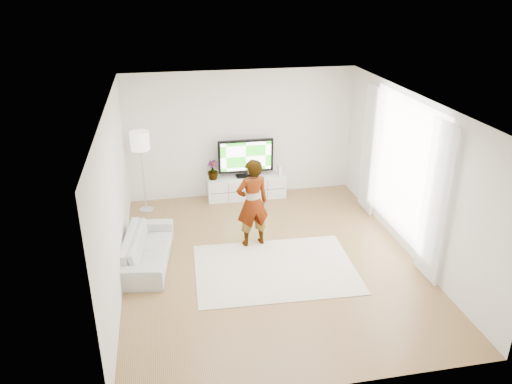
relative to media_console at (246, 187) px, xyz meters
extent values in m
plane|color=olive|center=(-0.06, -2.76, -0.24)|extent=(6.00, 6.00, 0.00)
plane|color=white|center=(-0.06, -2.76, 2.56)|extent=(6.00, 6.00, 0.00)
cube|color=silver|center=(-2.56, -2.76, 1.16)|extent=(0.02, 6.00, 2.80)
cube|color=silver|center=(2.44, -2.76, 1.16)|extent=(0.02, 6.00, 2.80)
cube|color=silver|center=(-0.06, 0.24, 1.16)|extent=(5.00, 0.02, 2.80)
cube|color=silver|center=(-0.06, -5.76, 1.16)|extent=(5.00, 0.02, 2.80)
cube|color=white|center=(2.42, -2.46, 1.21)|extent=(0.01, 2.60, 2.50)
cube|color=white|center=(2.34, -3.76, 1.11)|extent=(0.04, 0.70, 2.60)
cube|color=white|center=(2.34, -1.16, 1.11)|extent=(0.04, 0.70, 2.60)
cube|color=silver|center=(0.00, 0.00, 0.00)|extent=(1.73, 0.49, 0.49)
cube|color=black|center=(0.00, -0.25, 0.00)|extent=(1.68, 0.00, 0.01)
cube|color=black|center=(-0.43, -0.25, 0.00)|extent=(0.01, 0.00, 0.43)
cube|color=black|center=(0.43, -0.25, 0.00)|extent=(0.01, 0.00, 0.43)
cube|color=black|center=(0.00, 0.03, 0.25)|extent=(0.44, 0.24, 0.02)
cube|color=black|center=(0.00, 0.03, 0.31)|extent=(0.09, 0.05, 0.09)
cube|color=black|center=(0.00, 0.03, 0.72)|extent=(1.22, 0.07, 0.74)
cube|color=green|center=(0.00, -0.01, 0.72)|extent=(1.11, 0.01, 0.63)
cube|color=white|center=(0.76, 0.00, 0.36)|extent=(0.05, 0.16, 0.22)
cube|color=#4CB2FF|center=(0.76, -0.08, 0.38)|extent=(0.01, 0.00, 0.12)
imported|color=#3F7238|center=(-0.74, 0.00, 0.46)|extent=(0.29, 0.29, 0.42)
cube|color=beige|center=(-0.03, -3.06, -0.24)|extent=(2.77, 2.05, 0.01)
imported|color=#334772|center=(-0.25, -2.14, 0.60)|extent=(0.67, 0.50, 1.66)
imported|color=#B7B7B2|center=(-2.16, -2.42, 0.03)|extent=(0.96, 1.93, 0.54)
cylinder|color=silver|center=(-2.21, -0.27, -0.23)|extent=(0.30, 0.30, 0.02)
cylinder|color=silver|center=(-2.21, -0.27, 0.45)|extent=(0.04, 0.04, 1.34)
cylinder|color=white|center=(-2.21, -0.27, 1.30)|extent=(0.39, 0.39, 0.37)
camera|label=1|loc=(-1.73, -10.13, 4.37)|focal=35.00mm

